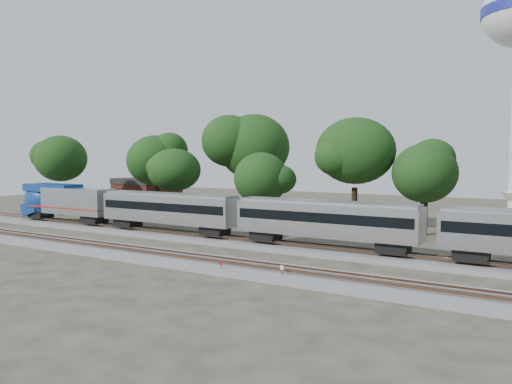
# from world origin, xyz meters

# --- Properties ---
(ground) EXTENTS (160.00, 160.00, 0.00)m
(ground) POSITION_xyz_m (0.00, 0.00, 0.00)
(ground) COLOR #383328
(ground) RESTS_ON ground
(track_far) EXTENTS (160.00, 5.00, 0.73)m
(track_far) POSITION_xyz_m (0.00, 6.00, 0.21)
(track_far) COLOR slate
(track_far) RESTS_ON ground
(track_near) EXTENTS (160.00, 5.00, 0.73)m
(track_near) POSITION_xyz_m (0.00, -4.00, 0.21)
(track_near) COLOR slate
(track_near) RESTS_ON ground
(switch_stand_red) EXTENTS (0.30, 0.11, 0.94)m
(switch_stand_red) POSITION_xyz_m (6.66, -5.63, 0.60)
(switch_stand_red) COLOR #512D19
(switch_stand_red) RESTS_ON ground
(switch_stand_white) EXTENTS (0.35, 0.15, 1.13)m
(switch_stand_white) POSITION_xyz_m (11.72, -5.25, 0.72)
(switch_stand_white) COLOR #512D19
(switch_stand_white) RESTS_ON ground
(switch_lever) EXTENTS (0.56, 0.43, 0.30)m
(switch_lever) POSITION_xyz_m (7.45, -5.49, 0.15)
(switch_lever) COLOR #512D19
(switch_lever) RESTS_ON ground
(brick_building) EXTENTS (12.11, 9.60, 5.21)m
(brick_building) POSITION_xyz_m (-32.60, 27.72, 2.62)
(brick_building) COLOR maroon
(brick_building) RESTS_ON ground
(tree_0) EXTENTS (8.80, 8.80, 12.40)m
(tree_0) POSITION_xyz_m (-36.72, 13.57, 8.64)
(tree_0) COLOR black
(tree_0) RESTS_ON ground
(tree_1) EXTENTS (8.48, 8.48, 11.96)m
(tree_1) POSITION_xyz_m (-23.58, 20.67, 8.33)
(tree_1) COLOR black
(tree_1) RESTS_ON ground
(tree_2) EXTENTS (7.29, 7.29, 10.28)m
(tree_2) POSITION_xyz_m (-15.32, 14.87, 7.15)
(tree_2) COLOR black
(tree_2) RESTS_ON ground
(tree_3) EXTENTS (10.48, 10.48, 14.77)m
(tree_3) POSITION_xyz_m (-8.94, 24.82, 10.30)
(tree_3) COLOR black
(tree_3) RESTS_ON ground
(tree_4) EXTENTS (6.35, 6.35, 8.95)m
(tree_4) POSITION_xyz_m (-2.97, 16.76, 6.22)
(tree_4) COLOR black
(tree_4) RESTS_ON ground
(tree_5) EXTENTS (9.78, 9.78, 13.79)m
(tree_5) POSITION_xyz_m (7.40, 21.55, 9.61)
(tree_5) COLOR black
(tree_5) RESTS_ON ground
(tree_6) EXTENTS (7.18, 7.18, 10.13)m
(tree_6) POSITION_xyz_m (15.59, 21.73, 7.04)
(tree_6) COLOR black
(tree_6) RESTS_ON ground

